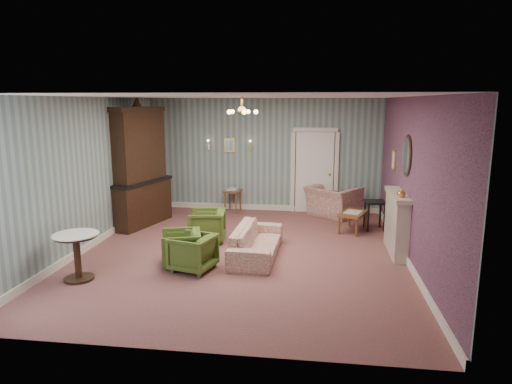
# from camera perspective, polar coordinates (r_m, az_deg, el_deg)

# --- Properties ---
(floor) EXTENTS (7.00, 7.00, 0.00)m
(floor) POSITION_cam_1_polar(r_m,az_deg,el_deg) (8.65, -1.68, -7.65)
(floor) COLOR brown
(floor) RESTS_ON ground
(ceiling) EXTENTS (7.00, 7.00, 0.00)m
(ceiling) POSITION_cam_1_polar(r_m,az_deg,el_deg) (8.18, -1.80, 11.94)
(ceiling) COLOR white
(ceiling) RESTS_ON ground
(wall_back) EXTENTS (6.00, 0.00, 6.00)m
(wall_back) POSITION_cam_1_polar(r_m,az_deg,el_deg) (11.73, 1.03, 4.65)
(wall_back) COLOR slate
(wall_back) RESTS_ON ground
(wall_front) EXTENTS (6.00, 0.00, 6.00)m
(wall_front) POSITION_cam_1_polar(r_m,az_deg,el_deg) (4.95, -8.29, -4.75)
(wall_front) COLOR slate
(wall_front) RESTS_ON ground
(wall_left) EXTENTS (0.00, 7.00, 7.00)m
(wall_left) POSITION_cam_1_polar(r_m,az_deg,el_deg) (9.26, -20.39, 2.15)
(wall_left) COLOR slate
(wall_left) RESTS_ON ground
(wall_right) EXTENTS (0.00, 7.00, 7.00)m
(wall_right) POSITION_cam_1_polar(r_m,az_deg,el_deg) (8.36, 19.02, 1.32)
(wall_right) COLOR slate
(wall_right) RESTS_ON ground
(wall_right_floral) EXTENTS (0.00, 7.00, 7.00)m
(wall_right_floral) POSITION_cam_1_polar(r_m,az_deg,el_deg) (8.36, 18.92, 1.33)
(wall_right_floral) COLOR #A45263
(wall_right_floral) RESTS_ON ground
(door) EXTENTS (1.12, 0.12, 2.16)m
(door) POSITION_cam_1_polar(r_m,az_deg,el_deg) (11.66, 7.36, 2.69)
(door) COLOR white
(door) RESTS_ON floor
(olive_chair_a) EXTENTS (0.77, 0.80, 0.68)m
(olive_chair_a) POSITION_cam_1_polar(r_m,az_deg,el_deg) (7.77, -7.99, -7.34)
(olive_chair_a) COLOR #465D20
(olive_chair_a) RESTS_ON floor
(olive_chair_b) EXTENTS (0.78, 0.81, 0.68)m
(olive_chair_b) POSITION_cam_1_polar(r_m,az_deg,el_deg) (8.04, -9.41, -6.75)
(olive_chair_b) COLOR #465D20
(olive_chair_b) RESTS_ON floor
(olive_chair_c) EXTENTS (0.74, 0.77, 0.72)m
(olive_chair_c) POSITION_cam_1_polar(r_m,az_deg,el_deg) (9.30, -6.16, -4.04)
(olive_chair_c) COLOR #465D20
(olive_chair_c) RESTS_ON floor
(sofa_chintz) EXTENTS (0.63, 1.94, 0.75)m
(sofa_chintz) POSITION_cam_1_polar(r_m,az_deg,el_deg) (8.36, 0.08, -5.63)
(sofa_chintz) COLOR brown
(sofa_chintz) RESTS_ON floor
(wingback_chair) EXTENTS (1.37, 1.30, 1.01)m
(wingback_chair) POSITION_cam_1_polar(r_m,az_deg,el_deg) (11.39, 9.70, -0.54)
(wingback_chair) COLOR brown
(wingback_chair) RESTS_ON floor
(dresser) EXTENTS (1.04, 1.82, 2.86)m
(dresser) POSITION_cam_1_polar(r_m,az_deg,el_deg) (10.63, -14.50, 3.50)
(dresser) COLOR black
(dresser) RESTS_ON floor
(fireplace) EXTENTS (0.30, 1.40, 1.16)m
(fireplace) POSITION_cam_1_polar(r_m,az_deg,el_deg) (8.90, 17.28, -3.73)
(fireplace) COLOR beige
(fireplace) RESTS_ON floor
(mantel_vase) EXTENTS (0.15, 0.15, 0.15)m
(mantel_vase) POSITION_cam_1_polar(r_m,az_deg,el_deg) (8.37, 17.85, -0.10)
(mantel_vase) COLOR gold
(mantel_vase) RESTS_ON fireplace
(oval_mirror) EXTENTS (0.04, 0.76, 0.84)m
(oval_mirror) POSITION_cam_1_polar(r_m,az_deg,el_deg) (8.68, 18.42, 4.39)
(oval_mirror) COLOR white
(oval_mirror) RESTS_ON wall_right
(framed_print) EXTENTS (0.04, 0.34, 0.42)m
(framed_print) POSITION_cam_1_polar(r_m,az_deg,el_deg) (10.03, 16.98, 3.89)
(framed_print) COLOR gold
(framed_print) RESTS_ON wall_right
(coffee_table) EXTENTS (0.75, 0.97, 0.44)m
(coffee_table) POSITION_cam_1_polar(r_m,az_deg,el_deg) (10.20, 12.09, -3.66)
(coffee_table) COLOR brown
(coffee_table) RESTS_ON floor
(side_table_black) EXTENTS (0.49, 0.49, 0.66)m
(side_table_black) POSITION_cam_1_polar(r_m,az_deg,el_deg) (10.39, 14.68, -2.87)
(side_table_black) COLOR black
(side_table_black) RESTS_ON floor
(pedestal_table) EXTENTS (0.77, 0.77, 0.77)m
(pedestal_table) POSITION_cam_1_polar(r_m,az_deg,el_deg) (7.81, -21.56, -7.59)
(pedestal_table) COLOR black
(pedestal_table) RESTS_ON floor
(nesting_table) EXTENTS (0.45, 0.54, 0.63)m
(nesting_table) POSITION_cam_1_polar(r_m,az_deg,el_deg) (11.69, -2.94, -1.02)
(nesting_table) COLOR brown
(nesting_table) RESTS_ON floor
(gilt_mirror_back) EXTENTS (0.28, 0.06, 0.36)m
(gilt_mirror_back) POSITION_cam_1_polar(r_m,az_deg,el_deg) (11.80, -3.36, 5.89)
(gilt_mirror_back) COLOR gold
(gilt_mirror_back) RESTS_ON wall_back
(sconce_left) EXTENTS (0.16, 0.12, 0.30)m
(sconce_left) POSITION_cam_1_polar(r_m,az_deg,el_deg) (11.90, -5.99, 5.90)
(sconce_left) COLOR gold
(sconce_left) RESTS_ON wall_back
(sconce_right) EXTENTS (0.16, 0.12, 0.30)m
(sconce_right) POSITION_cam_1_polar(r_m,az_deg,el_deg) (11.69, -0.71, 5.86)
(sconce_right) COLOR gold
(sconce_right) RESTS_ON wall_back
(chandelier) EXTENTS (0.56, 0.56, 0.36)m
(chandelier) POSITION_cam_1_polar(r_m,az_deg,el_deg) (8.19, -1.78, 10.04)
(chandelier) COLOR gold
(chandelier) RESTS_ON ceiling
(burgundy_cushion) EXTENTS (0.41, 0.28, 0.39)m
(burgundy_cushion) POSITION_cam_1_polar(r_m,az_deg,el_deg) (11.25, 9.46, -0.80)
(burgundy_cushion) COLOR #5D1B17
(burgundy_cushion) RESTS_ON wingback_chair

